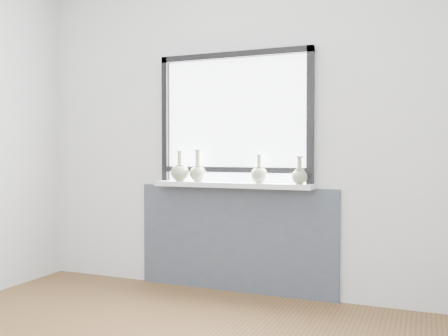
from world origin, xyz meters
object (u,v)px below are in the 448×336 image
at_px(vase_b, 198,172).
at_px(vase_d, 299,175).
at_px(vase_a, 180,172).
at_px(vase_c, 259,174).
at_px(windowsill, 232,185).

distance_m(vase_b, vase_d, 0.86).
height_order(vase_a, vase_c, vase_a).
xyz_separation_m(windowsill, vase_c, (0.23, 0.00, 0.09)).
xyz_separation_m(vase_c, vase_d, (0.33, -0.03, -0.00)).
height_order(vase_b, vase_c, vase_b).
relative_size(vase_a, vase_b, 0.96).
relative_size(windowsill, vase_d, 6.18).
relative_size(windowsill, vase_a, 5.19).
bearing_deg(vase_a, vase_d, -0.19).
xyz_separation_m(windowsill, vase_d, (0.56, -0.03, 0.09)).
distance_m(windowsill, vase_d, 0.57).
relative_size(vase_c, vase_d, 1.05).
bearing_deg(windowsill, vase_c, 0.28).
xyz_separation_m(vase_a, vase_d, (1.01, -0.00, -0.01)).
height_order(windowsill, vase_b, vase_b).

